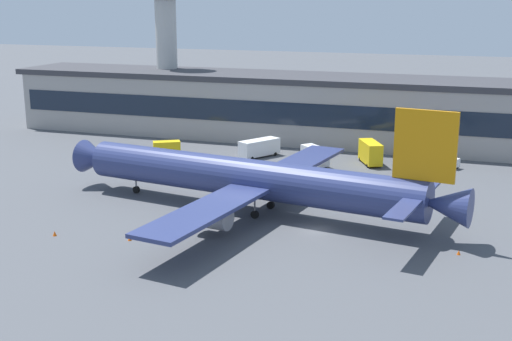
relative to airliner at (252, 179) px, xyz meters
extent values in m
plane|color=#4C4F54|center=(10.55, -4.80, -4.85)|extent=(600.00, 600.00, 0.00)
cube|color=#9E9993|center=(10.55, 51.86, 1.47)|extent=(164.01, 17.76, 12.63)
cube|color=#38383D|center=(10.55, 51.86, 8.38)|extent=(167.29, 18.12, 1.20)
cube|color=#192333|center=(10.55, 42.93, 2.10)|extent=(160.73, 0.16, 4.55)
cylinder|color=navy|center=(-0.91, 0.14, 0.02)|extent=(51.92, 13.11, 5.51)
cone|color=navy|center=(-28.09, 4.21, 0.02)|extent=(5.68, 5.91, 5.24)
cone|color=navy|center=(26.55, -3.98, 0.02)|extent=(6.73, 5.80, 4.96)
cube|color=orange|center=(23.66, -3.54, 7.18)|extent=(7.71, 1.64, 8.82)
cube|color=navy|center=(22.26, -9.47, 0.84)|extent=(3.84, 10.17, 0.30)
cube|color=navy|center=(24.06, 2.53, 0.84)|extent=(3.84, 10.17, 0.30)
cube|color=navy|center=(-1.06, -14.38, -0.53)|extent=(9.38, 23.88, 0.50)
cube|color=navy|center=(3.20, 14.06, -0.53)|extent=(9.38, 23.88, 0.50)
cylinder|color=#99999E|center=(-1.53, -10.79, -2.45)|extent=(4.95, 3.67, 3.03)
cylinder|color=#99999E|center=(1.70, 10.76, -2.45)|extent=(4.95, 3.67, 3.03)
cylinder|color=black|center=(-20.32, 3.04, -4.30)|extent=(1.16, 0.66, 1.10)
cylinder|color=slate|center=(-20.32, 3.04, -2.97)|extent=(0.24, 0.24, 2.11)
cylinder|color=black|center=(1.28, -2.70, -4.30)|extent=(1.16, 0.66, 1.10)
cylinder|color=slate|center=(1.28, -2.70, -2.97)|extent=(0.24, 0.24, 2.11)
cylinder|color=black|center=(2.02, 2.21, -4.30)|extent=(1.16, 0.66, 1.10)
cylinder|color=slate|center=(2.02, 2.21, -2.97)|extent=(0.24, 0.24, 2.11)
cylinder|color=#B7B7B2|center=(-40.58, 55.42, 10.35)|extent=(4.85, 4.85, 30.39)
cube|color=white|center=(-10.27, 33.03, -3.00)|extent=(6.65, 8.67, 3.00)
cube|color=black|center=(-9.10, 35.02, -2.40)|extent=(3.71, 3.84, 0.75)
cylinder|color=black|center=(-9.88, 36.20, -4.50)|extent=(0.61, 0.76, 0.70)
cylinder|color=black|center=(-7.70, 34.93, -4.50)|extent=(0.61, 0.76, 0.70)
cylinder|color=black|center=(-12.84, 31.12, -4.50)|extent=(0.61, 0.76, 0.70)
cylinder|color=black|center=(-10.66, 29.85, -4.50)|extent=(0.61, 0.76, 0.70)
cube|color=yellow|center=(10.89, 34.11, -2.60)|extent=(5.51, 7.61, 3.80)
cube|color=black|center=(10.02, 35.89, -1.84)|extent=(3.26, 3.32, 0.95)
cylinder|color=black|center=(8.73, 35.86, -4.50)|extent=(0.58, 0.76, 0.70)
cylinder|color=black|center=(10.83, 36.89, -4.50)|extent=(0.58, 0.76, 0.70)
cylinder|color=black|center=(10.95, 31.34, -4.50)|extent=(0.58, 0.76, 0.70)
cylinder|color=black|center=(13.05, 32.37, -4.50)|extent=(0.58, 0.76, 0.70)
cube|color=white|center=(24.65, 35.93, -3.75)|extent=(4.12, 3.41, 1.50)
cube|color=black|center=(23.77, 36.38, -3.45)|extent=(1.96, 2.21, 0.38)
cylinder|color=black|center=(23.12, 35.70, -4.50)|extent=(0.76, 0.58, 0.70)
cylinder|color=black|center=(23.93, 37.30, -4.50)|extent=(0.76, 0.58, 0.70)
cylinder|color=black|center=(25.37, 34.56, -4.50)|extent=(0.76, 0.58, 0.70)
cylinder|color=black|center=(26.18, 36.16, -4.50)|extent=(0.76, 0.58, 0.70)
cube|color=white|center=(1.62, 29.45, -2.90)|extent=(6.08, 5.78, 3.20)
cube|color=black|center=(0.38, 30.55, -2.26)|extent=(3.04, 3.05, 0.80)
cylinder|color=black|center=(-0.67, 30.04, -4.50)|extent=(0.72, 0.69, 0.70)
cylinder|color=black|center=(0.76, 31.65, -4.50)|extent=(0.72, 0.69, 0.70)
cylinder|color=black|center=(2.47, 27.25, -4.50)|extent=(0.72, 0.69, 0.70)
cylinder|color=black|center=(3.90, 28.86, -4.50)|extent=(0.72, 0.69, 0.70)
cube|color=red|center=(19.37, 30.63, -3.80)|extent=(5.21, 5.26, 1.40)
cube|color=black|center=(20.29, 29.68, -3.52)|extent=(2.89, 2.87, 0.35)
cylinder|color=black|center=(21.38, 30.24, -4.50)|extent=(0.70, 0.71, 0.70)
cylinder|color=black|center=(19.70, 28.61, -4.50)|extent=(0.70, 0.71, 0.70)
cylinder|color=black|center=(19.04, 32.65, -4.50)|extent=(0.70, 0.71, 0.70)
cylinder|color=black|center=(17.36, 31.02, -4.50)|extent=(0.70, 0.71, 0.70)
cube|color=yellow|center=(-28.13, 29.31, -3.40)|extent=(5.59, 4.57, 2.20)
cube|color=black|center=(-29.35, 28.57, -2.96)|extent=(2.60, 2.67, 0.55)
cylinder|color=black|center=(-29.17, 27.52, -4.50)|extent=(0.75, 0.62, 0.70)
cylinder|color=black|center=(-30.19, 29.22, -4.50)|extent=(0.75, 0.62, 0.70)
cylinder|color=black|center=(-26.06, 29.40, -4.50)|extent=(0.75, 0.62, 0.70)
cylinder|color=black|center=(-27.08, 31.09, -4.50)|extent=(0.75, 0.62, 0.70)
cone|color=#F2590C|center=(-20.58, -17.82, -4.53)|extent=(0.52, 0.52, 0.65)
cone|color=#F2590C|center=(28.65, -7.68, -4.57)|extent=(0.45, 0.45, 0.56)
cone|color=#F2590C|center=(-10.64, -16.17, -4.54)|extent=(0.49, 0.49, 0.62)
cone|color=#F2590C|center=(-11.15, -12.83, -4.56)|extent=(0.47, 0.47, 0.58)
camera|label=1|loc=(30.43, -86.12, 24.48)|focal=47.17mm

